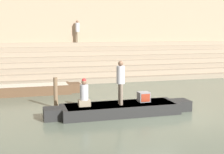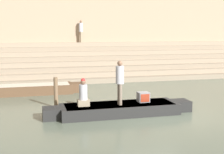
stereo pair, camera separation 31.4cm
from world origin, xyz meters
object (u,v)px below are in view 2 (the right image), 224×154
mooring_post (56,92)px  moored_boat_shore (35,89)px  rowboat_main (120,109)px  person_on_steps (81,30)px  person_standing (120,79)px  person_rowing (83,95)px  tv_set (143,97)px

mooring_post → moored_boat_shore: bearing=104.1°
rowboat_main → person_on_steps: person_on_steps is taller
person_standing → moored_boat_shore: 6.26m
person_rowing → moored_boat_shore: size_ratio=0.22×
person_standing → mooring_post: (-2.31, 1.89, -0.76)m
person_rowing → moored_boat_shore: bearing=119.5°
person_standing → mooring_post: person_standing is taller
rowboat_main → person_rowing: (-1.43, 0.02, 0.64)m
rowboat_main → person_standing: 1.19m
rowboat_main → moored_boat_shore: moored_boat_shore is taller
tv_set → moored_boat_shore: (-4.21, 5.06, -0.36)m
tv_set → rowboat_main: bearing=-179.0°
rowboat_main → tv_set: tv_set is taller
tv_set → person_on_steps: person_on_steps is taller
person_on_steps → tv_set: bearing=101.4°
person_rowing → tv_set: bearing=12.7°
person_standing → person_rowing: (-1.41, 0.13, -0.55)m
person_standing → tv_set: size_ratio=3.83×
person_standing → person_on_steps: person_on_steps is taller
rowboat_main → person_standing: (-0.02, -0.11, 1.19)m
rowboat_main → moored_boat_shore: (-3.18, 5.17, 0.03)m
rowboat_main → person_on_steps: (0.41, 12.41, 3.18)m
moored_boat_shore → person_on_steps: size_ratio=2.96×
moored_boat_shore → person_rowing: bearing=-75.2°
mooring_post → person_on_steps: 11.32m
person_rowing → mooring_post: size_ratio=0.81×
person_on_steps → mooring_post: bearing=84.1°
rowboat_main → person_on_steps: bearing=86.9°
person_rowing → tv_set: size_ratio=2.41×
person_rowing → moored_boat_shore: person_rowing is taller
person_rowing → person_on_steps: size_ratio=0.64×
tv_set → person_rowing: bearing=176.9°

